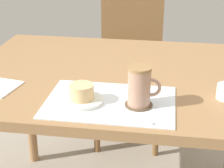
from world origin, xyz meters
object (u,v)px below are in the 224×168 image
object	(u,v)px
dining_table	(119,90)
coffee_mug	(140,86)
wooden_chair	(130,63)
pastry_plate	(82,100)
pastry	(82,92)

from	to	relation	value
dining_table	coffee_mug	distance (m)	0.34
coffee_mug	wooden_chair	bearing A→B (deg)	97.56
dining_table	pastry_plate	distance (m)	0.31
wooden_chair	pastry	world-z (taller)	wooden_chair
wooden_chair	coffee_mug	xyz separation A→B (m)	(0.14, -1.08, 0.33)
dining_table	wooden_chair	world-z (taller)	wooden_chair
wooden_chair	pastry	distance (m)	1.12
pastry	pastry_plate	bearing A→B (deg)	0.00
pastry_plate	pastry	bearing A→B (deg)	0.00
pastry_plate	pastry	world-z (taller)	pastry
pastry	coffee_mug	xyz separation A→B (m)	(0.19, 0.00, 0.03)
wooden_chair	pastry	xyz separation A→B (m)	(-0.05, -1.08, 0.30)
pastry_plate	coffee_mug	world-z (taller)	coffee_mug
pastry	wooden_chair	bearing A→B (deg)	87.49
wooden_chair	pastry_plate	distance (m)	1.12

